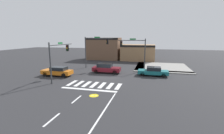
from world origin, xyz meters
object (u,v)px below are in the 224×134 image
car_orange (58,71)px  car_maroon (106,68)px  traffic_signal_northeast (134,48)px  traffic_signal_southwest (59,53)px  traffic_signal_northwest (95,46)px  car_teal (153,71)px

car_orange → car_maroon: bearing=-150.5°
traffic_signal_northeast → car_maroon: 6.44m
traffic_signal_northeast → car_maroon: bearing=40.4°
car_orange → traffic_signal_southwest: bearing=131.6°
traffic_signal_northeast → traffic_signal_northwest: traffic_signal_northwest is taller
traffic_signal_southwest → traffic_signal_northeast: 13.17m
car_teal → traffic_signal_northeast: bearing=132.6°
car_maroon → traffic_signal_northwest: bearing=131.4°
traffic_signal_southwest → car_teal: size_ratio=1.27×
car_teal → car_orange: (-14.40, -3.73, 0.04)m
traffic_signal_northwest → car_teal: bearing=-18.9°
car_maroon → car_orange: size_ratio=0.99×
traffic_signal_northwest → traffic_signal_northeast: bearing=-0.3°
traffic_signal_southwest → car_teal: 14.26m
traffic_signal_southwest → car_maroon: (5.12, 5.62, -2.91)m
car_maroon → traffic_signal_northeast: bearing=40.4°
traffic_signal_northeast → traffic_signal_northwest: bearing=-0.3°
car_maroon → traffic_signal_southwest: bearing=-132.3°
traffic_signal_southwest → car_orange: (-1.62, 1.82, -2.98)m
traffic_signal_southwest → car_orange: traffic_signal_southwest is taller
traffic_signal_southwest → traffic_signal_northeast: traffic_signal_northeast is taller
car_orange → traffic_signal_northwest: bearing=-115.1°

